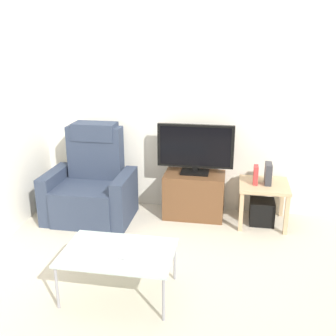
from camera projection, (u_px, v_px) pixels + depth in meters
ground_plane at (180, 251)px, 3.92m from camera, size 6.40×6.40×0.00m
wall_back at (195, 103)px, 4.56m from camera, size 6.40×0.06×2.60m
tv_stand at (194, 195)px, 4.63m from camera, size 0.69×0.42×0.52m
television at (195, 148)px, 4.47m from camera, size 0.87×0.20×0.58m
recliner_armchair at (91, 186)px, 4.59m from camera, size 0.98×0.78×1.08m
side_table at (264, 190)px, 4.40m from camera, size 0.54×0.54×0.48m
subwoofer_box at (262, 212)px, 4.48m from camera, size 0.27×0.27×0.27m
book_upright at (256, 175)px, 4.34m from camera, size 0.05×0.13×0.21m
game_console at (268, 174)px, 4.34m from camera, size 0.07×0.20×0.23m
coffee_table at (118, 254)px, 3.17m from camera, size 0.90×0.60×0.39m
cell_phone at (126, 255)px, 3.11m from camera, size 0.10×0.16×0.01m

